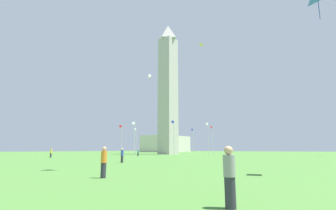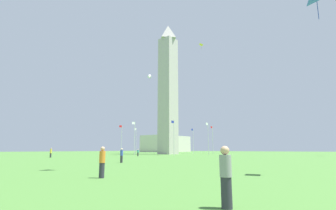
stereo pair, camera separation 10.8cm
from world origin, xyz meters
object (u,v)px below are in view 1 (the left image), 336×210
person_blue_shirt (122,155)px  person_gray_shirt (230,177)px  kite_white_delta (149,77)px  person_teal_shirt (138,153)px  flagpole_w (136,140)px  flagpole_nw (121,138)px  obelisk_monument (168,87)px  flagpole_e (208,137)px  person_orange_shirt (104,162)px  kite_yellow_diamond (201,45)px  distant_building (166,144)px  flagpole_n (134,137)px  flagpole_s (193,140)px  flagpole_se (213,139)px  person_yellow_shirt (51,153)px  flagpole_ne (174,136)px  flagpole_sw (164,140)px

person_blue_shirt → person_gray_shirt: 23.38m
kite_white_delta → person_teal_shirt: bearing=32.3°
flagpole_w → kite_white_delta: kite_white_delta is taller
person_teal_shirt → flagpole_nw: bearing=12.4°
obelisk_monument → person_teal_shirt: 31.45m
flagpole_e → person_blue_shirt: flagpole_e is taller
person_orange_shirt → kite_yellow_diamond: (-40.42, -17.72, 25.56)m
distant_building → flagpole_n: bearing=33.1°
flagpole_s → flagpole_w: 20.47m
flagpole_s → person_orange_shirt: flagpole_s is taller
person_orange_shirt → kite_yellow_diamond: size_ratio=1.18×
flagpole_n → person_blue_shirt: flagpole_n is taller
flagpole_e → flagpole_se: 11.08m
flagpole_w → kite_white_delta: 26.81m
person_yellow_shirt → flagpole_se: bearing=10.9°
person_gray_shirt → person_yellow_shirt: bearing=-3.2°
flagpole_se → distant_building: bearing=-128.2°
flagpole_e → kite_white_delta: (11.73, -11.85, 17.00)m
flagpole_w → flagpole_nw: bearing=22.5°
flagpole_se → person_gray_shirt: bearing=29.0°
person_blue_shirt → kite_white_delta: size_ratio=0.73×
flagpole_ne → flagpole_se: same height
flagpole_n → flagpole_w: (-14.48, -14.48, 0.00)m
flagpole_s → flagpole_sw: bearing=-67.5°
flagpole_e → person_gray_shirt: (55.06, 31.94, -4.09)m
person_teal_shirt → kite_white_delta: kite_white_delta is taller
flagpole_se → kite_white_delta: size_ratio=3.95×
obelisk_monument → person_orange_shirt: obelisk_monument is taller
person_gray_shirt → person_teal_shirt: bearing=-23.9°
flagpole_e → kite_yellow_diamond: size_ratio=6.36×
person_blue_shirt → flagpole_e: bearing=-33.7°
flagpole_sw → person_gray_shirt: (65.30, 56.66, -4.09)m
obelisk_monument → flagpole_n: bearing=0.0°
flagpole_ne → person_blue_shirt: (31.77, 16.79, -4.07)m
flagpole_sw → flagpole_nw: 20.47m
person_blue_shirt → kite_white_delta: kite_white_delta is taller
person_yellow_shirt → person_gray_shirt: bearing=-91.2°
flagpole_se → person_orange_shirt: (63.09, 27.83, -4.06)m
flagpole_sw → flagpole_ne: bearing=45.0°
flagpole_sw → person_yellow_shirt: size_ratio=5.02×
kite_white_delta → distant_building: kite_white_delta is taller
kite_white_delta → kite_yellow_diamond: (0.71, 17.72, 4.50)m
distant_building → person_gray_shirt: bearing=39.9°
person_yellow_shirt → flagpole_n: bearing=26.2°
flagpole_nw → person_teal_shirt: 22.72m
person_gray_shirt → person_blue_shirt: bearing=-16.2°
flagpole_nw → flagpole_n: bearing=67.5°
obelisk_monument → flagpole_n: (14.53, 0.00, -16.77)m
flagpole_sw → person_teal_shirt: bearing=31.0°
distant_building → person_yellow_shirt: bearing=27.1°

